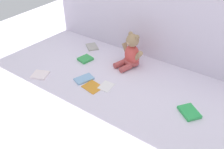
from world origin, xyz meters
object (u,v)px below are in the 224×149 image
teddy_bear (131,54)px  book_case_3 (93,87)px  book_case_0 (85,59)px  book_case_2 (92,47)px  book_case_4 (84,79)px  book_case_1 (40,75)px  book_case_5 (106,86)px  book_case_6 (189,112)px

teddy_bear → book_case_3: size_ratio=2.15×
book_case_0 → book_case_2: book_case_0 is taller
book_case_0 → book_case_4: size_ratio=0.79×
book_case_3 → book_case_4: bearing=-98.5°
book_case_1 → book_case_5: size_ratio=1.06×
book_case_3 → book_case_5: same height
teddy_bear → book_case_3: teddy_bear is taller
book_case_3 → book_case_0: bearing=-123.3°
teddy_bear → book_case_1: (-0.46, -0.48, -0.09)m
book_case_3 → book_case_6: bearing=111.1°
book_case_0 → book_case_6: same height
book_case_5 → book_case_1: bearing=16.1°
book_case_3 → book_case_4: 0.11m
teddy_bear → book_case_3: (-0.07, -0.38, -0.09)m
book_case_2 → book_case_4: same height
teddy_bear → book_case_0: teddy_bear is taller
teddy_bear → book_case_1: size_ratio=2.43×
book_case_4 → book_case_6: (0.71, 0.09, 0.00)m
book_case_2 → book_case_4: (0.24, -0.39, -0.00)m
book_case_1 → book_case_4: size_ratio=0.84×
book_case_0 → book_case_1: bearing=-98.6°
book_case_1 → book_case_5: (0.46, 0.16, -0.00)m
book_case_0 → book_case_3: size_ratio=0.83×
teddy_bear → book_case_2: bearing=-168.0°
teddy_bear → book_case_5: (-0.00, -0.32, -0.09)m
teddy_bear → book_case_4: bearing=-98.2°
book_case_5 → book_case_0: bearing=-32.0°
book_case_0 → book_case_5: 0.37m
book_case_0 → book_case_1: size_ratio=0.94×
book_case_0 → book_case_5: (0.33, -0.18, -0.00)m
teddy_bear → book_case_4: size_ratio=2.06×
book_case_3 → book_case_5: 0.09m
book_case_6 → book_case_5: bearing=136.0°
book_case_0 → book_case_2: 0.20m
book_case_0 → book_case_1: 0.37m
book_case_2 → book_case_5: 0.55m
book_case_2 → book_case_6: size_ratio=1.00×
book_case_3 → book_case_6: size_ratio=1.01×
book_case_0 → book_case_3: (0.25, -0.24, -0.00)m
book_case_3 → book_case_1: bearing=-65.5°
book_case_2 → teddy_bear: bearing=-60.1°
teddy_bear → book_case_6: (0.54, -0.25, -0.09)m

